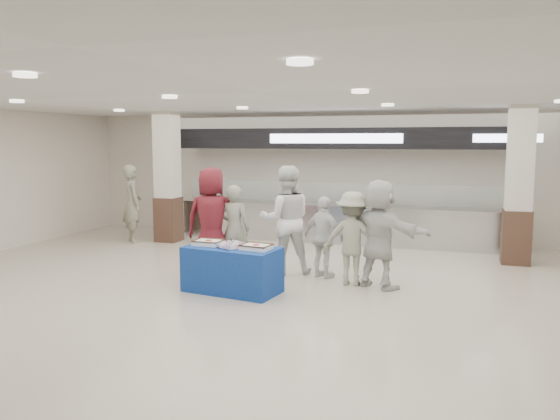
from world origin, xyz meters
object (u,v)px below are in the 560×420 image
(soldier_a, at_px, (234,229))
(civilian_white, at_px, (379,234))
(display_table, at_px, (232,270))
(civilian_maroon, at_px, (212,220))
(soldier_b, at_px, (352,238))
(chef_tall, at_px, (286,220))
(sheet_cake_left, at_px, (209,242))
(cupcake_tray, at_px, (230,245))
(soldier_bg, at_px, (132,203))
(chef_short, at_px, (324,237))
(sheet_cake_right, at_px, (256,246))

(soldier_a, bearing_deg, civilian_white, 176.72)
(display_table, distance_m, civilian_maroon, 1.61)
(soldier_a, bearing_deg, soldier_b, 177.02)
(chef_tall, bearing_deg, civilian_white, 141.84)
(sheet_cake_left, bearing_deg, cupcake_tray, -10.37)
(soldier_bg, bearing_deg, cupcake_tray, -176.85)
(chef_tall, bearing_deg, soldier_a, -7.04)
(chef_short, distance_m, soldier_b, 0.67)
(display_table, xyz_separation_m, cupcake_tray, (-0.02, -0.01, 0.41))
(civilian_white, bearing_deg, chef_short, 5.31)
(cupcake_tray, height_order, chef_tall, chef_tall)
(sheet_cake_right, height_order, chef_tall, chef_tall)
(soldier_b, bearing_deg, soldier_bg, -23.91)
(sheet_cake_right, xyz_separation_m, civilian_white, (1.82, 1.08, 0.13))
(soldier_a, distance_m, civilian_white, 2.77)
(soldier_bg, bearing_deg, sheet_cake_right, -174.11)
(chef_short, bearing_deg, sheet_cake_right, 86.48)
(soldier_a, height_order, chef_tall, chef_tall)
(soldier_b, bearing_deg, cupcake_tray, 28.59)
(civilian_white, bearing_deg, civilian_maroon, 22.49)
(display_table, relative_size, civilian_white, 0.83)
(soldier_bg, bearing_deg, chef_short, -157.66)
(sheet_cake_right, height_order, chef_short, chef_short)
(chef_short, relative_size, civilian_white, 0.81)
(sheet_cake_right, bearing_deg, chef_short, 62.16)
(cupcake_tray, xyz_separation_m, civilian_white, (2.28, 1.04, 0.14))
(sheet_cake_left, xyz_separation_m, chef_tall, (0.90, 1.46, 0.22))
(display_table, distance_m, civilian_white, 2.55)
(cupcake_tray, relative_size, soldier_b, 0.35)
(sheet_cake_right, xyz_separation_m, cupcake_tray, (-0.47, 0.03, -0.01))
(display_table, height_order, cupcake_tray, cupcake_tray)
(soldier_a, bearing_deg, soldier_bg, -29.08)
(cupcake_tray, distance_m, chef_short, 1.88)
(sheet_cake_left, relative_size, soldier_bg, 0.25)
(civilian_maroon, height_order, chef_tall, chef_tall)
(civilian_white, bearing_deg, soldier_bg, 4.44)
(cupcake_tray, distance_m, soldier_bg, 5.35)
(chef_short, distance_m, soldier_bg, 5.72)
(display_table, bearing_deg, soldier_a, 119.55)
(sheet_cake_right, xyz_separation_m, soldier_bg, (-4.58, 3.45, 0.16))
(civilian_maroon, distance_m, soldier_b, 2.72)
(chef_tall, height_order, soldier_bg, chef_tall)
(civilian_white, xyz_separation_m, soldier_bg, (-6.40, 2.38, 0.03))
(civilian_maroon, bearing_deg, chef_short, 175.49)
(sheet_cake_left, height_order, sheet_cake_right, same)
(civilian_maroon, xyz_separation_m, civilian_white, (3.17, -0.13, -0.07))
(cupcake_tray, height_order, chef_short, chef_short)
(chef_tall, distance_m, chef_short, 0.82)
(chef_tall, bearing_deg, cupcake_tray, 50.22)
(display_table, height_order, sheet_cake_left, sheet_cake_left)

